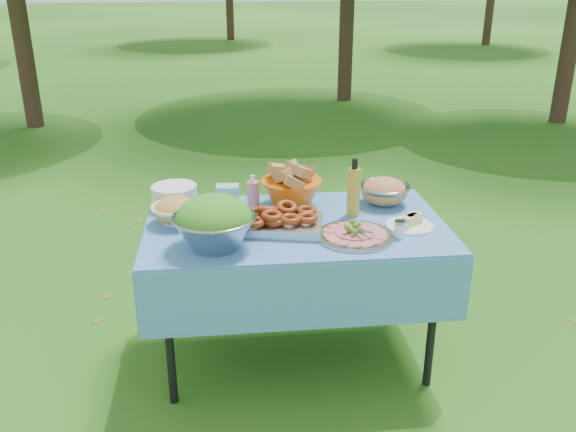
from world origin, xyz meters
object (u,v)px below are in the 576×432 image
object	(u,v)px
salad_bowl	(214,222)
charcuterie_platter	(355,229)
pasta_bowl_steel	(384,191)
bread_bowl	(292,186)
oil_bottle	(354,187)
picnic_table	(295,292)
plate_stack	(175,196)

from	to	relation	value
salad_bowl	charcuterie_platter	bearing A→B (deg)	3.83
pasta_bowl_steel	charcuterie_platter	size ratio (longest dim) A/B	0.72
bread_bowl	oil_bottle	distance (m)	0.35
picnic_table	plate_stack	distance (m)	0.80
bread_bowl	pasta_bowl_steel	distance (m)	0.49
picnic_table	plate_stack	world-z (taller)	plate_stack
pasta_bowl_steel	charcuterie_platter	distance (m)	0.49
picnic_table	salad_bowl	bearing A→B (deg)	-148.98
plate_stack	pasta_bowl_steel	world-z (taller)	pasta_bowl_steel
picnic_table	charcuterie_platter	xyz separation A→B (m)	(0.25, -0.19, 0.42)
salad_bowl	charcuterie_platter	size ratio (longest dim) A/B	1.01
charcuterie_platter	oil_bottle	world-z (taller)	oil_bottle
picnic_table	oil_bottle	xyz separation A→B (m)	(0.30, 0.08, 0.53)
plate_stack	bread_bowl	xyz separation A→B (m)	(0.61, -0.04, 0.05)
plate_stack	oil_bottle	bearing A→B (deg)	-13.87
plate_stack	bread_bowl	distance (m)	0.61
pasta_bowl_steel	plate_stack	bearing A→B (deg)	176.12
picnic_table	pasta_bowl_steel	world-z (taller)	pasta_bowl_steel
charcuterie_platter	oil_bottle	xyz separation A→B (m)	(0.05, 0.27, 0.11)
bread_bowl	charcuterie_platter	size ratio (longest dim) A/B	0.87
picnic_table	salad_bowl	size ratio (longest dim) A/B	3.94
bread_bowl	charcuterie_platter	bearing A→B (deg)	-61.65
salad_bowl	charcuterie_platter	world-z (taller)	salad_bowl
picnic_table	oil_bottle	distance (m)	0.61
plate_stack	bread_bowl	size ratio (longest dim) A/B	0.74
picnic_table	bread_bowl	world-z (taller)	bread_bowl
plate_stack	pasta_bowl_steel	bearing A→B (deg)	-3.88
pasta_bowl_steel	oil_bottle	size ratio (longest dim) A/B	0.89
salad_bowl	pasta_bowl_steel	xyz separation A→B (m)	(0.89, 0.46, -0.05)
picnic_table	plate_stack	bearing A→B (deg)	153.35
charcuterie_platter	pasta_bowl_steel	bearing A→B (deg)	59.73
salad_bowl	bread_bowl	bearing A→B (deg)	51.06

